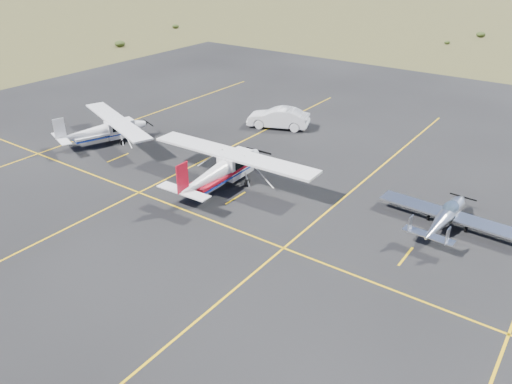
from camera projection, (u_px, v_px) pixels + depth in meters
ground at (367, 213)px, 29.49m from camera, size 1600.00×1600.00×0.00m
apron at (269, 183)px, 33.12m from camera, size 72.00×72.00×0.02m
aircraft_low_wing at (446, 216)px, 27.54m from camera, size 5.72×7.99×1.74m
aircraft_cessna at (222, 169)px, 31.86m from camera, size 7.28×12.16×3.09m
aircraft_plain at (104, 129)px, 38.84m from camera, size 7.48×10.50×2.71m
sedan at (278, 118)px, 42.36m from camera, size 3.57×5.51×1.72m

